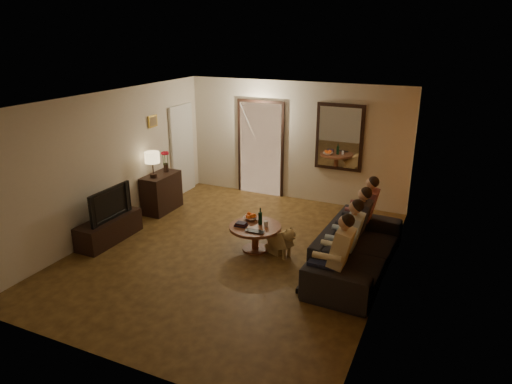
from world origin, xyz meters
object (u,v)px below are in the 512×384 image
at_px(tv, 106,203).
at_px(bowl, 251,218).
at_px(coffee_table, 255,238).
at_px(dog, 280,240).
at_px(tv_stand, 109,229).
at_px(person_a, 336,260).
at_px(dresser, 161,192).
at_px(person_d, 364,214).
at_px(table_lamp, 153,165).
at_px(person_b, 347,242).
at_px(person_c, 356,227).
at_px(sofa, 357,249).
at_px(wine_bottle, 260,216).
at_px(laptop, 254,232).

distance_m(tv, bowl, 2.57).
xyz_separation_m(tv, coffee_table, (2.55, 0.75, -0.50)).
bearing_deg(dog, tv, -143.69).
distance_m(tv_stand, dog, 3.10).
bearing_deg(person_a, dresser, 157.23).
bearing_deg(tv, dresser, 0.00).
height_order(tv, person_d, person_d).
height_order(dresser, person_a, person_a).
relative_size(table_lamp, person_b, 0.45).
relative_size(person_b, person_c, 1.00).
bearing_deg(table_lamp, person_a, -20.17).
xyz_separation_m(person_a, person_c, (0.00, 1.20, 0.00)).
bearing_deg(person_c, dog, -165.81).
distance_m(table_lamp, sofa, 4.40).
bearing_deg(table_lamp, dresser, 90.00).
bearing_deg(tv, wine_bottle, -72.02).
relative_size(table_lamp, person_c, 0.45).
bearing_deg(table_lamp, person_d, 3.51).
bearing_deg(sofa, table_lamp, 83.84).
distance_m(tv_stand, sofa, 4.37).
xyz_separation_m(table_lamp, person_c, (4.20, -0.34, -0.46)).
distance_m(dog, coffee_table, 0.46).
height_order(tv, wine_bottle, tv).
bearing_deg(dog, tv_stand, -143.69).
relative_size(table_lamp, laptop, 1.64).
bearing_deg(person_a, person_c, 90.00).
height_order(person_c, bowl, person_c).
distance_m(table_lamp, person_d, 4.23).
xyz_separation_m(tv_stand, person_a, (4.20, -0.15, 0.38)).
bearing_deg(person_c, tv, -165.93).
bearing_deg(table_lamp, laptop, -19.30).
height_order(table_lamp, dog, table_lamp).
xyz_separation_m(person_b, person_d, (0.00, 1.20, 0.00)).
distance_m(tv, person_c, 4.33).
relative_size(sofa, person_b, 2.07).
distance_m(table_lamp, tv, 1.43).
bearing_deg(dresser, table_lamp, -90.00).
bearing_deg(table_lamp, bowl, -10.25).
bearing_deg(laptop, person_a, -23.81).
xyz_separation_m(person_c, person_d, (0.00, 0.60, 0.00)).
height_order(person_b, coffee_table, person_b).
relative_size(sofa, dog, 4.43).
relative_size(tv_stand, person_b, 1.09).
relative_size(tv, person_b, 0.83).
bearing_deg(dog, dresser, -173.74).
bearing_deg(person_c, person_b, -90.00).
bearing_deg(person_c, sofa, -71.57).
bearing_deg(laptop, person_c, 18.65).
xyz_separation_m(table_lamp, tv, (0.00, -1.39, -0.34)).
height_order(bowl, laptop, bowl).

